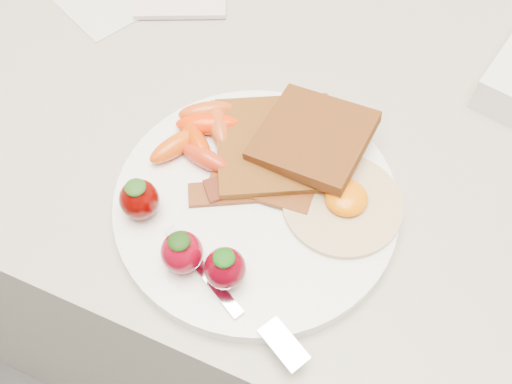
% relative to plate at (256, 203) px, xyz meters
% --- Properties ---
extents(counter, '(2.00, 0.60, 0.90)m').
position_rel_plate_xyz_m(counter, '(0.02, 0.15, -0.46)').
color(counter, gray).
rests_on(counter, ground).
extents(plate, '(0.27, 0.27, 0.02)m').
position_rel_plate_xyz_m(plate, '(0.00, 0.00, 0.00)').
color(plate, white).
rests_on(plate, counter).
extents(toast_lower, '(0.16, 0.16, 0.01)m').
position_rel_plate_xyz_m(toast_lower, '(-0.00, 0.06, 0.02)').
color(toast_lower, '#462809').
rests_on(toast_lower, plate).
extents(toast_upper, '(0.11, 0.11, 0.02)m').
position_rel_plate_xyz_m(toast_upper, '(0.03, 0.07, 0.03)').
color(toast_upper, '#3D1F09').
rests_on(toast_upper, toast_lower).
extents(fried_egg, '(0.15, 0.15, 0.02)m').
position_rel_plate_xyz_m(fried_egg, '(0.08, 0.03, 0.01)').
color(fried_egg, beige).
rests_on(fried_egg, plate).
extents(bacon_strips, '(0.12, 0.10, 0.01)m').
position_rel_plate_xyz_m(bacon_strips, '(-0.01, 0.01, 0.01)').
color(bacon_strips, '#4B1A0C').
rests_on(bacon_strips, plate).
extents(baby_carrots, '(0.08, 0.11, 0.02)m').
position_rel_plate_xyz_m(baby_carrots, '(-0.08, 0.04, 0.02)').
color(baby_carrots, '#EA2E00').
rests_on(baby_carrots, plate).
extents(strawberries, '(0.14, 0.07, 0.04)m').
position_rel_plate_xyz_m(strawberries, '(-0.04, -0.08, 0.03)').
color(strawberries, '#490100').
rests_on(strawberries, plate).
extents(fork, '(0.16, 0.08, 0.00)m').
position_rel_plate_xyz_m(fork, '(0.03, -0.10, 0.01)').
color(fork, silver).
rests_on(fork, plate).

